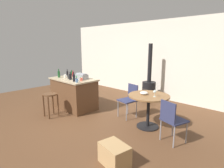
{
  "coord_description": "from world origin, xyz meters",
  "views": [
    {
      "loc": [
        3.58,
        -2.78,
        1.87
      ],
      "look_at": [
        0.36,
        0.61,
        0.86
      ],
      "focal_mm": 29.18,
      "sensor_mm": 36.0,
      "label": 1
    }
  ],
  "objects_px": {
    "bottle_0": "(67,74)",
    "bottle_5": "(73,74)",
    "bottle_3": "(70,77)",
    "bottle_1": "(59,74)",
    "wooden_stool": "(50,99)",
    "serving_bowl": "(144,93)",
    "cup_3": "(81,79)",
    "wood_stove": "(149,87)",
    "bottle_4": "(74,78)",
    "cup_0": "(69,77)",
    "kitchen_island": "(74,93)",
    "wine_glass": "(155,92)",
    "bottle_2": "(72,73)",
    "cardboard_box": "(114,155)",
    "dining_table": "(149,103)",
    "toolbox": "(82,76)",
    "cup_1": "(65,76)",
    "folding_chair_far": "(129,98)",
    "cup_4": "(77,81)",
    "cup_2": "(78,76)",
    "folding_chair_near": "(172,118)"
  },
  "relations": [
    {
      "from": "toolbox",
      "to": "bottle_5",
      "type": "relative_size",
      "value": 1.88
    },
    {
      "from": "bottle_2",
      "to": "bottle_4",
      "type": "relative_size",
      "value": 0.67
    },
    {
      "from": "wooden_stool",
      "to": "serving_bowl",
      "type": "bearing_deg",
      "value": 29.4
    },
    {
      "from": "toolbox",
      "to": "bottle_0",
      "type": "relative_size",
      "value": 1.66
    },
    {
      "from": "bottle_5",
      "to": "serving_bowl",
      "type": "relative_size",
      "value": 1.12
    },
    {
      "from": "bottle_1",
      "to": "bottle_2",
      "type": "bearing_deg",
      "value": 93.45
    },
    {
      "from": "bottle_0",
      "to": "cup_0",
      "type": "xyz_separation_m",
      "value": [
        0.39,
        -0.21,
        -0.04
      ]
    },
    {
      "from": "bottle_0",
      "to": "kitchen_island",
      "type": "bearing_deg",
      "value": -12.0
    },
    {
      "from": "kitchen_island",
      "to": "wine_glass",
      "type": "distance_m",
      "value": 2.56
    },
    {
      "from": "wood_stove",
      "to": "bottle_4",
      "type": "xyz_separation_m",
      "value": [
        -0.87,
        -2.36,
        0.53
      ]
    },
    {
      "from": "dining_table",
      "to": "bottle_5",
      "type": "bearing_deg",
      "value": -175.09
    },
    {
      "from": "cup_1",
      "to": "cup_2",
      "type": "xyz_separation_m",
      "value": [
        0.27,
        0.28,
        0.01
      ]
    },
    {
      "from": "cup_1",
      "to": "cup_3",
      "type": "distance_m",
      "value": 0.78
    },
    {
      "from": "bottle_1",
      "to": "serving_bowl",
      "type": "distance_m",
      "value": 2.77
    },
    {
      "from": "bottle_1",
      "to": "cup_3",
      "type": "xyz_separation_m",
      "value": [
        0.95,
        0.12,
        -0.05
      ]
    },
    {
      "from": "folding_chair_far",
      "to": "bottle_2",
      "type": "distance_m",
      "value": 2.21
    },
    {
      "from": "wood_stove",
      "to": "serving_bowl",
      "type": "xyz_separation_m",
      "value": [
        0.96,
        -1.75,
        0.33
      ]
    },
    {
      "from": "kitchen_island",
      "to": "cup_0",
      "type": "distance_m",
      "value": 0.52
    },
    {
      "from": "kitchen_island",
      "to": "cardboard_box",
      "type": "relative_size",
      "value": 2.95
    },
    {
      "from": "bottle_0",
      "to": "cardboard_box",
      "type": "bearing_deg",
      "value": -21.29
    },
    {
      "from": "cup_4",
      "to": "serving_bowl",
      "type": "bearing_deg",
      "value": 20.86
    },
    {
      "from": "bottle_0",
      "to": "wine_glass",
      "type": "xyz_separation_m",
      "value": [
        2.95,
        0.28,
        -0.12
      ]
    },
    {
      "from": "bottle_2",
      "to": "cardboard_box",
      "type": "relative_size",
      "value": 0.38
    },
    {
      "from": "bottle_1",
      "to": "cardboard_box",
      "type": "bearing_deg",
      "value": -16.56
    },
    {
      "from": "wood_stove",
      "to": "cup_1",
      "type": "distance_m",
      "value": 2.73
    },
    {
      "from": "dining_table",
      "to": "cup_0",
      "type": "distance_m",
      "value": 2.48
    },
    {
      "from": "cardboard_box",
      "to": "cup_2",
      "type": "bearing_deg",
      "value": 154.03
    },
    {
      "from": "wine_glass",
      "to": "cardboard_box",
      "type": "bearing_deg",
      "value": -81.99
    },
    {
      "from": "toolbox",
      "to": "cardboard_box",
      "type": "relative_size",
      "value": 0.8
    },
    {
      "from": "dining_table",
      "to": "cup_4",
      "type": "relative_size",
      "value": 8.67
    },
    {
      "from": "kitchen_island",
      "to": "dining_table",
      "type": "height_order",
      "value": "kitchen_island"
    },
    {
      "from": "folding_chair_near",
      "to": "cup_4",
      "type": "relative_size",
      "value": 7.98
    },
    {
      "from": "cup_0",
      "to": "kitchen_island",
      "type": "bearing_deg",
      "value": 63.93
    },
    {
      "from": "bottle_1",
      "to": "cup_3",
      "type": "bearing_deg",
      "value": 7.32
    },
    {
      "from": "bottle_0",
      "to": "bottle_5",
      "type": "xyz_separation_m",
      "value": [
        0.19,
        0.08,
        -0.01
      ]
    },
    {
      "from": "cardboard_box",
      "to": "bottle_3",
      "type": "bearing_deg",
      "value": 159.49
    },
    {
      "from": "bottle_3",
      "to": "bottle_4",
      "type": "height_order",
      "value": "bottle_4"
    },
    {
      "from": "bottle_1",
      "to": "serving_bowl",
      "type": "height_order",
      "value": "bottle_1"
    },
    {
      "from": "folding_chair_far",
      "to": "serving_bowl",
      "type": "height_order",
      "value": "folding_chair_far"
    },
    {
      "from": "bottle_3",
      "to": "bottle_1",
      "type": "bearing_deg",
      "value": -176.32
    },
    {
      "from": "bottle_5",
      "to": "cup_4",
      "type": "bearing_deg",
      "value": -28.74
    },
    {
      "from": "bottle_4",
      "to": "bottle_3",
      "type": "bearing_deg",
      "value": 163.83
    },
    {
      "from": "toolbox",
      "to": "bottle_3",
      "type": "distance_m",
      "value": 0.32
    },
    {
      "from": "folding_chair_far",
      "to": "bottle_3",
      "type": "height_order",
      "value": "bottle_3"
    },
    {
      "from": "wooden_stool",
      "to": "folding_chair_far",
      "type": "distance_m",
      "value": 2.08
    },
    {
      "from": "cup_3",
      "to": "serving_bowl",
      "type": "bearing_deg",
      "value": 13.88
    },
    {
      "from": "cup_1",
      "to": "cup_4",
      "type": "distance_m",
      "value": 0.88
    },
    {
      "from": "dining_table",
      "to": "cup_4",
      "type": "height_order",
      "value": "cup_4"
    },
    {
      "from": "folding_chair_far",
      "to": "bottle_0",
      "type": "xyz_separation_m",
      "value": [
        -2.09,
        -0.5,
        0.48
      ]
    },
    {
      "from": "wood_stove",
      "to": "cup_3",
      "type": "relative_size",
      "value": 16.34
    }
  ]
}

